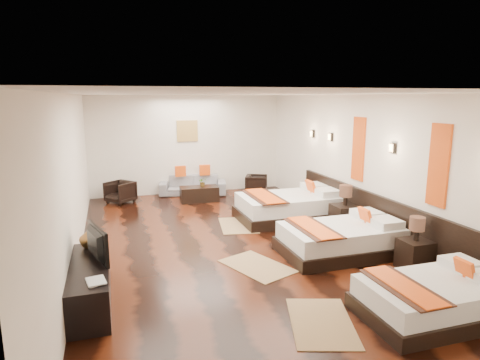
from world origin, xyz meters
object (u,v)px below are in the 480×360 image
object	(u,v)px
bed_mid	(341,239)
armchair_right	(256,184)
tv	(92,244)
coffee_table	(199,194)
nightstand_b	(345,215)
book	(87,283)
nightstand_a	(415,251)
table_plant	(203,182)
sofa	(193,185)
tv_console	(90,284)
figurine	(90,237)
bed_near	(436,298)
armchair_left	(120,192)
bed_far	(290,206)

from	to	relation	value
bed_mid	armchair_right	world-z (taller)	bed_mid
tv	coffee_table	distance (m)	5.57
nightstand_b	book	xyz separation A→B (m)	(-4.95, -2.33, 0.22)
nightstand_a	table_plant	size ratio (longest dim) A/B	3.60
sofa	coffee_table	size ratio (longest dim) A/B	1.86
nightstand_b	tv	distance (m)	5.16
bed_mid	table_plant	world-z (taller)	bed_mid
tv_console	figurine	bearing A→B (deg)	90.00
bed_near	coffee_table	bearing A→B (deg)	103.49
armchair_right	table_plant	distance (m)	1.72
armchair_right	nightstand_a	bearing A→B (deg)	-149.45
book	table_plant	size ratio (longest dim) A/B	1.17
tv	sofa	distance (m)	6.34
bed_mid	tv_console	xyz separation A→B (m)	(-4.20, -0.59, 0.00)
figurine	coffee_table	bearing A→B (deg)	59.54
tv	armchair_left	bearing A→B (deg)	-21.97
tv	bed_near	bearing A→B (deg)	-130.31
bed_mid	sofa	xyz separation A→B (m)	(-1.62, 5.34, -0.00)
nightstand_a	armchair_left	xyz separation A→B (m)	(-4.39, 5.92, -0.02)
armchair_left	armchair_right	distance (m)	3.78
bed_mid	nightstand_a	xyz separation A→B (m)	(0.75, -0.98, 0.04)
bed_mid	figurine	xyz separation A→B (m)	(-4.20, 0.11, 0.44)
armchair_left	tv	bearing A→B (deg)	-44.97
bed_near	tv_console	bearing A→B (deg)	158.20
bed_far	tv	distance (m)	4.96
bed_near	figurine	size ratio (longest dim) A/B	5.83
book	figurine	bearing A→B (deg)	90.00
bed_far	tv	bearing A→B (deg)	-147.27
figurine	armchair_right	size ratio (longest dim) A/B	0.53
bed_near	book	world-z (taller)	bed_near
armchair_right	bed_mid	bearing A→B (deg)	-157.06
coffee_table	table_plant	xyz separation A→B (m)	(0.10, 0.00, 0.32)
tv_console	nightstand_a	bearing A→B (deg)	-4.53
bed_mid	tv	size ratio (longest dim) A/B	2.53
bed_near	coffee_table	world-z (taller)	bed_near
nightstand_b	armchair_right	world-z (taller)	nightstand_b
sofa	table_plant	size ratio (longest dim) A/B	7.60
figurine	armchair_left	bearing A→B (deg)	83.49
tv_console	book	xyz separation A→B (m)	(0.00, -0.62, 0.29)
armchair_right	bed_far	bearing A→B (deg)	-158.34
figurine	sofa	distance (m)	5.85
bed_far	armchair_right	size ratio (longest dim) A/B	3.80
nightstand_a	figurine	bearing A→B (deg)	167.59
tv	armchair_right	world-z (taller)	tv
bed_far	nightstand_a	distance (m)	3.28
book	sofa	distance (m)	7.04
armchair_right	table_plant	world-z (taller)	table_plant
bed_mid	armchair_left	distance (m)	6.14
tv_console	bed_mid	bearing A→B (deg)	8.00
bed_mid	armchair_right	distance (m)	4.85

